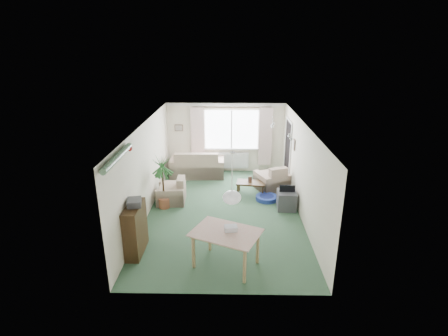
{
  "coord_description": "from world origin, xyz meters",
  "views": [
    {
      "loc": [
        0.17,
        -8.4,
        4.26
      ],
      "look_at": [
        0.0,
        0.3,
        1.15
      ],
      "focal_mm": 28.0,
      "sensor_mm": 36.0,
      "label": 1
    }
  ],
  "objects_px": {
    "sofa": "(197,163)",
    "dining_table": "(226,249)",
    "bookshelf": "(135,229)",
    "armchair_corner": "(272,177)",
    "tv_cube": "(286,200)",
    "coffee_table": "(251,188)",
    "armchair_left": "(171,190)",
    "houseplant": "(163,182)",
    "pet_bed": "(267,198)"
  },
  "relations": [
    {
      "from": "armchair_left",
      "to": "dining_table",
      "type": "distance_m",
      "value": 3.4
    },
    {
      "from": "armchair_left",
      "to": "bookshelf",
      "type": "distance_m",
      "value": 2.58
    },
    {
      "from": "sofa",
      "to": "dining_table",
      "type": "relative_size",
      "value": 1.5
    },
    {
      "from": "armchair_left",
      "to": "dining_table",
      "type": "bearing_deg",
      "value": 25.81
    },
    {
      "from": "bookshelf",
      "to": "pet_bed",
      "type": "distance_m",
      "value": 4.12
    },
    {
      "from": "sofa",
      "to": "tv_cube",
      "type": "relative_size",
      "value": 3.29
    },
    {
      "from": "tv_cube",
      "to": "armchair_left",
      "type": "bearing_deg",
      "value": 175.19
    },
    {
      "from": "houseplant",
      "to": "coffee_table",
      "type": "bearing_deg",
      "value": 22.05
    },
    {
      "from": "tv_cube",
      "to": "coffee_table",
      "type": "bearing_deg",
      "value": 135.0
    },
    {
      "from": "pet_bed",
      "to": "coffee_table",
      "type": "bearing_deg",
      "value": 135.19
    },
    {
      "from": "sofa",
      "to": "armchair_corner",
      "type": "bearing_deg",
      "value": 152.69
    },
    {
      "from": "houseplant",
      "to": "pet_bed",
      "type": "xyz_separation_m",
      "value": [
        2.86,
        0.55,
        -0.69
      ]
    },
    {
      "from": "bookshelf",
      "to": "dining_table",
      "type": "height_order",
      "value": "bookshelf"
    },
    {
      "from": "houseplant",
      "to": "armchair_corner",
      "type": "bearing_deg",
      "value": 23.22
    },
    {
      "from": "armchair_corner",
      "to": "houseplant",
      "type": "height_order",
      "value": "houseplant"
    },
    {
      "from": "sofa",
      "to": "armchair_corner",
      "type": "distance_m",
      "value": 2.68
    },
    {
      "from": "bookshelf",
      "to": "houseplant",
      "type": "height_order",
      "value": "houseplant"
    },
    {
      "from": "sofa",
      "to": "bookshelf",
      "type": "height_order",
      "value": "bookshelf"
    },
    {
      "from": "armchair_left",
      "to": "tv_cube",
      "type": "height_order",
      "value": "armchair_left"
    },
    {
      "from": "sofa",
      "to": "pet_bed",
      "type": "xyz_separation_m",
      "value": [
        2.18,
        -1.95,
        -0.39
      ]
    },
    {
      "from": "sofa",
      "to": "pet_bed",
      "type": "height_order",
      "value": "sofa"
    },
    {
      "from": "tv_cube",
      "to": "sofa",
      "type": "bearing_deg",
      "value": 138.81
    },
    {
      "from": "sofa",
      "to": "armchair_left",
      "type": "distance_m",
      "value": 2.18
    },
    {
      "from": "coffee_table",
      "to": "tv_cube",
      "type": "xyz_separation_m",
      "value": [
        0.92,
        -0.98,
        0.06
      ]
    },
    {
      "from": "sofa",
      "to": "armchair_corner",
      "type": "relative_size",
      "value": 2.0
    },
    {
      "from": "armchair_corner",
      "to": "coffee_table",
      "type": "relative_size",
      "value": 1.07
    },
    {
      "from": "coffee_table",
      "to": "tv_cube",
      "type": "distance_m",
      "value": 1.35
    },
    {
      "from": "sofa",
      "to": "armchair_left",
      "type": "xyz_separation_m",
      "value": [
        -0.55,
        -2.11,
        -0.09
      ]
    },
    {
      "from": "armchair_corner",
      "to": "dining_table",
      "type": "height_order",
      "value": "armchair_corner"
    },
    {
      "from": "sofa",
      "to": "tv_cube",
      "type": "height_order",
      "value": "sofa"
    },
    {
      "from": "armchair_corner",
      "to": "bookshelf",
      "type": "bearing_deg",
      "value": 23.26
    },
    {
      "from": "armchair_corner",
      "to": "pet_bed",
      "type": "distance_m",
      "value": 0.89
    },
    {
      "from": "dining_table",
      "to": "coffee_table",
      "type": "bearing_deg",
      "value": 79.12
    },
    {
      "from": "armchair_corner",
      "to": "houseplant",
      "type": "xyz_separation_m",
      "value": [
        -3.1,
        -1.33,
        0.35
      ]
    },
    {
      "from": "coffee_table",
      "to": "armchair_left",
      "type": "bearing_deg",
      "value": -165.27
    },
    {
      "from": "pet_bed",
      "to": "armchair_corner",
      "type": "bearing_deg",
      "value": 73.17
    },
    {
      "from": "tv_cube",
      "to": "armchair_corner",
      "type": "bearing_deg",
      "value": 102.29
    },
    {
      "from": "coffee_table",
      "to": "houseplant",
      "type": "distance_m",
      "value": 2.67
    },
    {
      "from": "armchair_corner",
      "to": "armchair_left",
      "type": "bearing_deg",
      "value": -5.69
    },
    {
      "from": "sofa",
      "to": "houseplant",
      "type": "height_order",
      "value": "houseplant"
    },
    {
      "from": "armchair_corner",
      "to": "houseplant",
      "type": "distance_m",
      "value": 3.39
    },
    {
      "from": "armchair_corner",
      "to": "dining_table",
      "type": "xyz_separation_m",
      "value": [
        -1.37,
        -3.96,
        -0.03
      ]
    },
    {
      "from": "tv_cube",
      "to": "pet_bed",
      "type": "distance_m",
      "value": 0.75
    },
    {
      "from": "armchair_left",
      "to": "armchair_corner",
      "type": "bearing_deg",
      "value": 105.74
    },
    {
      "from": "bookshelf",
      "to": "houseplant",
      "type": "relative_size",
      "value": 0.73
    },
    {
      "from": "armchair_left",
      "to": "pet_bed",
      "type": "distance_m",
      "value": 2.74
    },
    {
      "from": "armchair_left",
      "to": "houseplant",
      "type": "relative_size",
      "value": 0.54
    },
    {
      "from": "armchair_left",
      "to": "houseplant",
      "type": "bearing_deg",
      "value": -22.18
    },
    {
      "from": "armchair_corner",
      "to": "bookshelf",
      "type": "xyz_separation_m",
      "value": [
        -3.3,
        -3.5,
        0.15
      ]
    },
    {
      "from": "armchair_corner",
      "to": "coffee_table",
      "type": "xyz_separation_m",
      "value": [
        -0.68,
        -0.35,
        -0.21
      ]
    }
  ]
}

